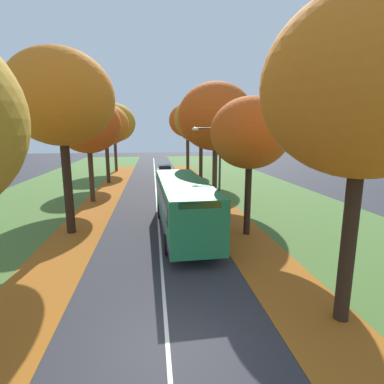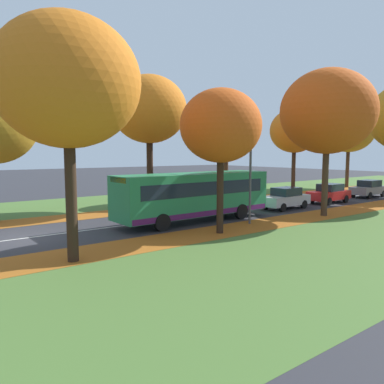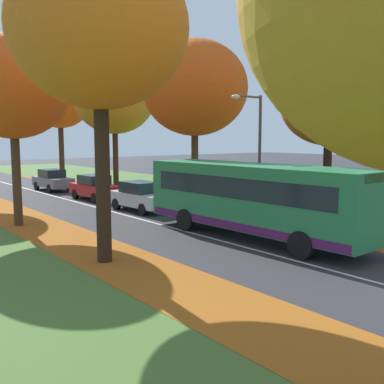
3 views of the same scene
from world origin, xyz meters
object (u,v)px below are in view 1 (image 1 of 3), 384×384
Objects in this scene: tree_right_distant at (188,121)px; tree_left_near at (61,98)px; tree_right_near at (250,134)px; bus at (183,203)px; car_red_following at (169,180)px; car_grey_third_in_line at (165,171)px; car_silver_lead at (173,190)px; tree_right_far at (201,119)px; tree_right_nearest at (365,87)px; tree_right_mid at (216,117)px; tree_left_distant at (114,123)px; tree_left_far at (106,125)px; streetlamp_right at (215,163)px; tree_left_mid at (88,124)px.

tree_left_near is at bearing -109.83° from tree_right_distant.
tree_right_near reaches higher than bus.
car_red_following is 1.01× the size of car_grey_third_in_line.
tree_right_far is at bearing 68.16° from car_silver_lead.
tree_right_mid reaches higher than tree_right_nearest.
tree_left_distant is 17.21m from car_red_following.
tree_right_nearest is 11.04m from bus.
tree_left_far is 1.46× the size of streetlamp_right.
tree_right_distant is (0.06, 20.12, 0.45)m from tree_right_mid.
tree_right_nearest is at bearing -80.36° from car_red_following.
tree_right_near is 0.72× the size of bus.
tree_right_mid is at bearing -1.75° from tree_left_mid.
car_red_following is (-4.05, -4.54, -6.31)m from tree_right_far.
tree_left_mid reaches higher than car_silver_lead.
tree_right_far is (10.74, 0.81, 0.68)m from tree_left_far.
tree_right_near is 1.76× the size of car_red_following.
tree_left_near is 1.03× the size of tree_right_mid.
tree_right_near is 5.31m from bus.
bus is at bearing 113.85° from tree_right_nearest.
tree_right_distant is 29.14m from bus.
streetlamp_right is (-1.29, -6.08, -3.16)m from tree_right_mid.
tree_right_near is 9.29m from tree_right_mid.
tree_left_far is 9.11m from car_grey_third_in_line.
tree_left_far is at bearing 150.90° from car_red_following.
tree_right_nearest is 0.94× the size of tree_right_far.
tree_left_near reaches higher than tree_right_mid.
tree_left_distant reaches higher than car_red_following.
tree_left_distant is at bearing 91.28° from tree_left_near.
bus is (6.39, -0.60, -5.70)m from tree_left_near.
bus is at bearing -113.35° from tree_right_mid.
tree_left_distant is 23.00m from tree_right_mid.
tree_left_distant is 11.98m from car_grey_third_in_line.
tree_left_far is 19.73m from bus.
tree_left_far is (-0.28, 17.35, -0.96)m from tree_left_near.
streetlamp_right is at bearing -70.69° from tree_left_distant.
tree_right_near is 29.37m from tree_right_distant.
tree_left_distant reaches higher than car_grey_third_in_line.
bus is at bearing -89.92° from car_silver_lead.
streetlamp_right is 0.57× the size of bus.
tree_left_near reaches higher than tree_left_far.
tree_right_nearest is 8.09m from tree_right_near.
tree_left_distant is 29.98m from bus.
tree_right_mid is at bearing 78.04° from streetlamp_right.
tree_right_distant is at bearing 45.32° from tree_left_far.
car_red_following is at bearing -88.24° from car_grey_third_in_line.
tree_left_far reaches higher than car_silver_lead.
tree_left_distant reaches higher than bus.
streetlamp_right is at bearing -70.45° from car_silver_lead.
tree_right_distant is (10.29, 19.81, 1.06)m from tree_left_mid.
tree_right_mid reaches higher than tree_left_mid.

